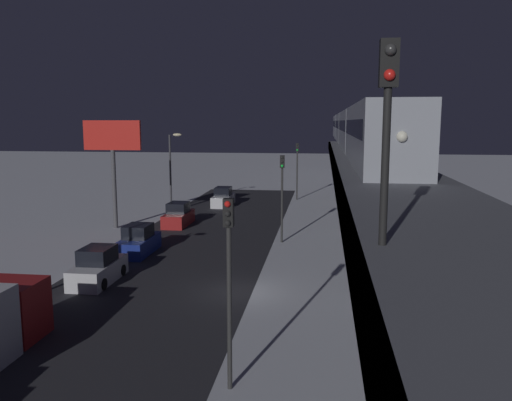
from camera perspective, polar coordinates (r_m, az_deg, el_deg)
ground_plane at (r=27.49m, az=-2.10°, el=-10.00°), size 240.00×240.00×0.00m
avenue_asphalt at (r=28.61m, az=-11.54°, el=-9.41°), size 11.00×81.16×0.01m
elevated_railway at (r=26.06m, az=13.88°, el=1.16°), size 5.00×81.16×6.34m
subway_train at (r=58.15m, az=10.53°, el=7.85°), size 2.94×74.07×3.40m
rail_signal at (r=10.45m, az=14.25°, el=9.92°), size 0.36×0.41×4.00m
sedan_white at (r=30.17m, az=-16.96°, el=-7.12°), size 1.91×4.30×1.97m
sedan_white_2 at (r=54.86m, az=-3.63°, el=0.26°), size 1.80×4.51×1.97m
sedan_red at (r=44.90m, az=-8.52°, el=-1.70°), size 1.80×4.41×1.97m
sedan_blue at (r=35.83m, az=-12.80°, el=-4.46°), size 1.80×4.33×1.97m
traffic_light_near at (r=16.78m, az=-2.99°, el=-7.25°), size 0.32×0.44×6.40m
traffic_light_mid at (r=37.62m, az=2.88°, el=1.63°), size 0.32×0.44×6.40m
traffic_light_far at (r=58.83m, az=4.55°, el=4.15°), size 0.32×0.44×6.40m
commercial_billboard at (r=44.17m, az=-15.48°, el=5.80°), size 4.80×0.36×8.90m
street_lamp_far at (r=53.04m, az=-9.18°, el=4.24°), size 1.35×0.44×7.65m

